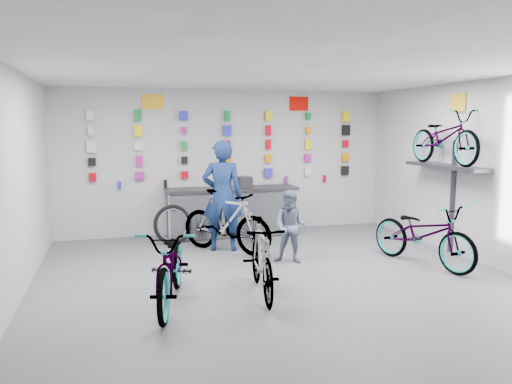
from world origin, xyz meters
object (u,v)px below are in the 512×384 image
object	(u,v)px
counter	(232,213)
bike_service	(226,221)
customer	(291,227)
bike_left	(172,265)
clerk	(222,196)
bike_right	(423,234)
bike_center	(262,258)

from	to	relation	value
counter	bike_service	bearing A→B (deg)	-107.31
bike_service	customer	world-z (taller)	customer
counter	bike_left	world-z (taller)	bike_left
clerk	customer	distance (m)	1.51
bike_right	bike_service	world-z (taller)	bike_service
bike_left	bike_right	size ratio (longest dim) A/B	1.00
bike_service	bike_right	bearing A→B (deg)	-72.80
counter	clerk	xyz separation A→B (m)	(-0.43, -1.10, 0.52)
bike_center	bike_service	bearing A→B (deg)	96.77
customer	clerk	bearing A→B (deg)	159.04
counter	bike_right	distance (m)	3.86
clerk	customer	size ratio (longest dim) A/B	1.66
bike_left	bike_center	bearing A→B (deg)	15.00
bike_left	bike_right	xyz separation A→B (m)	(4.12, 0.74, 0.00)
bike_center	bike_left	bearing A→B (deg)	-170.62
counter	customer	xyz separation A→B (m)	(0.49, -2.23, 0.12)
bike_center	bike_service	size ratio (longest dim) A/B	0.90
bike_left	bike_service	distance (m)	2.69
bike_service	clerk	size ratio (longest dim) A/B	0.93
counter	bike_left	xyz separation A→B (m)	(-1.62, -3.67, 0.03)
bike_center	clerk	bearing A→B (deg)	97.47
bike_service	clerk	distance (m)	0.48
bike_left	bike_service	bearing A→B (deg)	76.19
bike_right	clerk	world-z (taller)	clerk
customer	bike_center	bearing A→B (deg)	-93.05
clerk	customer	xyz separation A→B (m)	(0.91, -1.13, -0.40)
counter	bike_service	world-z (taller)	bike_service
bike_left	bike_center	world-z (taller)	bike_left
bike_left	bike_right	world-z (taller)	same
bike_service	customer	xyz separation A→B (m)	(0.88, -0.95, 0.04)
counter	bike_center	distance (m)	3.66
bike_center	clerk	size ratio (longest dim) A/B	0.84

